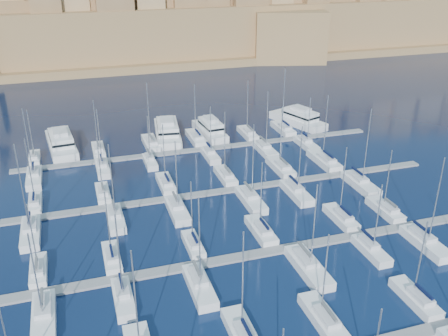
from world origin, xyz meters
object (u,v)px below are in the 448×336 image
object	(u,v)px
motor_yacht_d	(299,118)
sailboat_4	(416,298)
motor_yacht_c	(210,129)
motor_yacht_a	(61,142)
sailboat_2	(243,335)
motor_yacht_b	(167,131)

from	to	relation	value
motor_yacht_d	sailboat_4	bearing A→B (deg)	-103.04
sailboat_4	motor_yacht_c	xyz separation A→B (m)	(-8.32, 69.55, 1.00)
sailboat_4	motor_yacht_d	xyz separation A→B (m)	(16.34, 70.51, 1.00)
motor_yacht_a	motor_yacht_c	size ratio (longest dim) A/B	1.24
motor_yacht_c	motor_yacht_d	bearing A→B (deg)	2.24
motor_yacht_c	motor_yacht_d	xyz separation A→B (m)	(24.66, 0.96, 0.00)
sailboat_4	motor_yacht_c	distance (m)	70.06
sailboat_2	motor_yacht_b	bearing A→B (deg)	85.60
motor_yacht_c	motor_yacht_d	distance (m)	24.68
sailboat_2	motor_yacht_b	distance (m)	71.24
motor_yacht_a	motor_yacht_b	size ratio (longest dim) A/B	0.97
motor_yacht_b	motor_yacht_c	bearing A→B (deg)	-10.47
sailboat_2	motor_yacht_c	bearing A→B (deg)	77.07
motor_yacht_a	motor_yacht_c	distance (m)	35.56
sailboat_4	motor_yacht_b	bearing A→B (deg)	104.68
motor_yacht_a	motor_yacht_d	world-z (taller)	same
sailboat_2	sailboat_4	xyz separation A→B (m)	(24.19, -0.45, -0.03)
sailboat_4	motor_yacht_d	bearing A→B (deg)	76.96
motor_yacht_b	motor_yacht_d	world-z (taller)	same
sailboat_2	motor_yacht_c	xyz separation A→B (m)	(15.87, 69.11, 0.97)
motor_yacht_a	motor_yacht_d	distance (m)	60.19
motor_yacht_d	motor_yacht_a	bearing A→B (deg)	179.30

